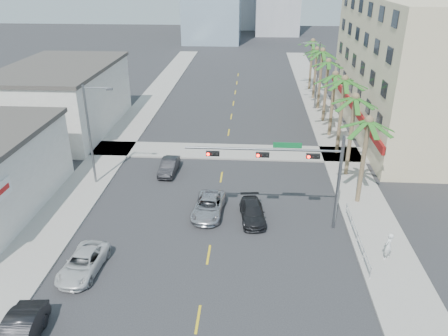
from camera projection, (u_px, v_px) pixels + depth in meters
The scene contains 24 objects.
ground at pixel (202, 295), 26.07m from camera, with size 260.00×260.00×0.00m, color #262628.
sidewalk_right at pixel (344, 162), 43.41m from camera, with size 4.00×120.00×0.15m, color gray.
sidewalk_left at pixel (108, 156), 44.86m from camera, with size 4.00×120.00×0.15m, color gray.
sidewalk_cross at pixel (225, 152), 45.94m from camera, with size 80.00×4.00×0.15m, color gray.
building_right at pixel (426, 68), 48.72m from camera, with size 15.25×28.00×15.00m.
building_left_far at pixel (63, 100), 51.06m from camera, with size 11.00×18.00×7.20m, color beige.
traffic_signal_mast at pixel (295, 165), 30.78m from camera, with size 11.12×0.54×7.20m.
palm_tree_0 at pixel (369, 121), 33.24m from camera, with size 4.80×4.80×7.80m.
palm_tree_1 at pixel (355, 98), 37.80m from camera, with size 4.80×4.80×8.16m.
palm_tree_2 at pixel (345, 80), 42.36m from camera, with size 4.80×4.80×8.52m.
palm_tree_3 at pixel (335, 75), 47.35m from camera, with size 4.80×4.80×7.80m.
palm_tree_4 at pixel (328, 62), 51.91m from camera, with size 4.80×4.80×8.16m.
palm_tree_5 at pixel (323, 51), 56.47m from camera, with size 4.80×4.80×8.52m.
palm_tree_6 at pixel (317, 50), 61.47m from camera, with size 4.80×4.80×7.80m.
palm_tree_7 at pixel (313, 41), 66.03m from camera, with size 4.80×4.80×8.16m.
streetlight_left at pixel (91, 131), 37.27m from camera, with size 2.55×0.25×9.00m.
streetlight_right at pixel (316, 72), 57.66m from camera, with size 2.55×0.25×9.00m.
guardrail at pixel (357, 236), 30.59m from camera, with size 0.08×8.08×1.00m.
car_parked_mid at pixel (19, 336), 22.16m from camera, with size 1.64×4.70×1.55m, color black.
car_parked_far at pixel (83, 263), 27.77m from camera, with size 2.13×4.62×1.28m, color silver.
car_lane_left at pixel (169, 166), 41.14m from camera, with size 1.41×4.06×1.34m, color black.
car_lane_center at pixel (209, 206), 34.28m from camera, with size 2.26×4.90×1.36m, color #B5B5BA.
car_lane_right at pixel (252, 212), 33.57m from camera, with size 1.77×4.36×1.27m, color black.
pedestrian at pixel (388, 246), 28.64m from camera, with size 0.71×0.47×1.95m, color silver.
Camera 1 is at (2.67, -20.31, 17.86)m, focal length 35.00 mm.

